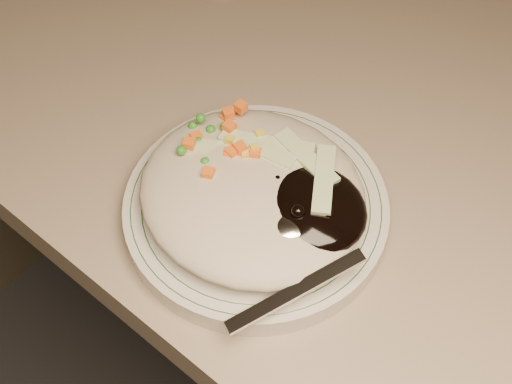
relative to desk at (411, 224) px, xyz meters
The scene contains 4 objects.
desk is the anchor object (origin of this frame).
plate 0.31m from the desk, 105.70° to the right, with size 0.22×0.22×0.02m, color silver.
plate_rim 0.32m from the desk, 105.70° to the right, with size 0.21×0.21×0.00m.
meal 0.33m from the desk, 104.61° to the right, with size 0.21×0.19×0.05m.
Camera 1 is at (0.16, 0.90, 1.25)m, focal length 50.00 mm.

